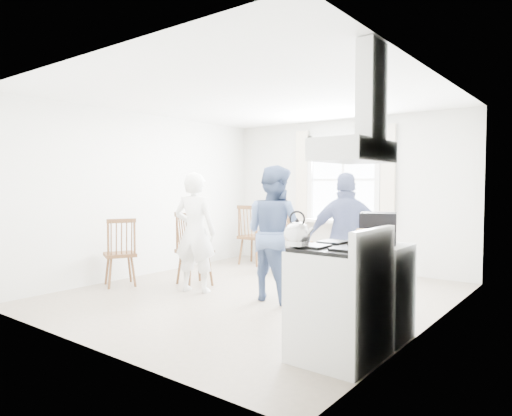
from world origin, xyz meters
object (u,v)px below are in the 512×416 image
Objects in this scene: person_mid at (274,233)px; person_right at (347,240)px; windsor_chair_c at (121,245)px; low_cabinet at (380,291)px; person_left at (195,232)px; gas_stove at (340,302)px; stereo_stack at (378,228)px; windsor_chair_a at (250,228)px; windsor_chair_b at (187,241)px.

person_mid reaches higher than person_right.
person_mid is (2.14, 0.76, 0.24)m from windsor_chair_c.
person_mid reaches higher than low_cabinet.
low_cabinet is 0.56× the size of person_right.
person_mid is (1.10, 0.32, 0.04)m from person_left.
windsor_chair_c is at bearing 172.17° from gas_stove.
person_mid reaches higher than person_left.
low_cabinet is 1.21m from person_right.
stereo_stack is at bearing 167.02° from person_mid.
stereo_stack is 3.77m from windsor_chair_c.
person_mid reaches higher than stereo_stack.
windsor_chair_a is at bearing -58.57° from person_right.
windsor_chair_a is at bearing 137.96° from gas_stove.
gas_stove is 1.74m from person_right.
windsor_chair_b is at bearing -47.66° from person_left.
low_cabinet is at bearing 166.38° from person_mid.
windsor_chair_a is (-3.38, 2.29, -0.38)m from stereo_stack.
stereo_stack is 1.12m from person_right.
windsor_chair_a is 1.91m from windsor_chair_b.
low_cabinet is 1.79m from person_mid.
person_right is (2.32, 0.41, 0.15)m from windsor_chair_b.
windsor_chair_b reaches higher than windsor_chair_c.
gas_stove is at bearing -95.68° from low_cabinet.
person_left is (-2.75, 0.26, 0.37)m from low_cabinet.
person_right is (2.65, -1.47, 0.14)m from windsor_chair_a.
person_right is (-0.73, 0.82, -0.24)m from stereo_stack.
windsor_chair_a is 1.02× the size of windsor_chair_b.
windsor_chair_c is 3.19m from person_right.
windsor_chair_a is at bearing 81.87° from windsor_chair_c.
stereo_stack is at bearing -34.12° from windsor_chair_a.
stereo_stack reaches higher than gas_stove.
person_left is at bearing 174.65° from low_cabinet.
gas_stove reaches higher than windsor_chair_b.
low_cabinet is 0.55× the size of person_left.
person_left reaches higher than person_right.
windsor_chair_c reaches higher than low_cabinet.
person_left is at bearing 21.63° from person_mid.
stereo_stack is (0.02, 0.74, 0.57)m from gas_stove.
person_mid is (1.78, -1.75, 0.18)m from windsor_chair_a.
low_cabinet is 4.15m from windsor_chair_a.
windsor_chair_c is at bearing -137.32° from windsor_chair_b.
person_mid is at bearing 176.76° from person_left.
person_right is at bearing 114.45° from gas_stove.
person_mid is at bearing 19.63° from windsor_chair_c.
person_right is at bearing 132.29° from low_cabinet.
person_mid reaches higher than gas_stove.
windsor_chair_c is (-3.74, -0.23, -0.44)m from stereo_stack.
person_left is at bearing 175.32° from stereo_stack.
gas_stove is at bearing -20.74° from windsor_chair_b.
windsor_chair_a is at bearing 145.88° from stereo_stack.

